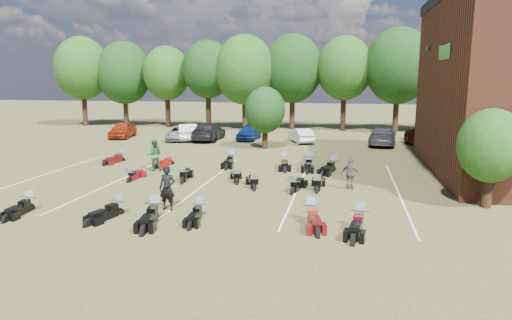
% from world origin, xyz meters
% --- Properties ---
extents(ground, '(160.00, 160.00, 0.00)m').
position_xyz_m(ground, '(0.00, 0.00, 0.00)').
color(ground, brown).
rests_on(ground, ground).
extents(car_0, '(2.60, 4.74, 1.53)m').
position_xyz_m(car_0, '(-16.42, 19.59, 0.76)').
color(car_0, maroon).
rests_on(car_0, ground).
extents(car_1, '(3.09, 4.76, 1.48)m').
position_xyz_m(car_1, '(-9.81, 19.21, 0.74)').
color(car_1, silver).
rests_on(car_1, ground).
extents(car_2, '(2.99, 4.96, 1.29)m').
position_xyz_m(car_2, '(-10.46, 19.00, 0.64)').
color(car_2, gray).
rests_on(car_2, ground).
extents(car_3, '(2.38, 5.45, 1.56)m').
position_xyz_m(car_3, '(-7.92, 19.44, 0.78)').
color(car_3, black).
rests_on(car_3, ground).
extents(car_4, '(1.77, 4.19, 1.41)m').
position_xyz_m(car_4, '(-4.36, 20.42, 0.71)').
color(car_4, '#0B1E52').
rests_on(car_4, ground).
extents(car_5, '(2.73, 4.10, 1.28)m').
position_xyz_m(car_5, '(0.48, 19.56, 0.64)').
color(car_5, silver).
rests_on(car_5, ground).
extents(car_6, '(3.61, 5.99, 1.55)m').
position_xyz_m(car_6, '(11.00, 18.90, 0.78)').
color(car_6, '#570506').
rests_on(car_6, ground).
extents(car_7, '(2.73, 5.53, 1.55)m').
position_xyz_m(car_7, '(7.38, 19.44, 0.77)').
color(car_7, '#3D3D42').
rests_on(car_7, ground).
extents(person_black, '(0.72, 0.48, 1.94)m').
position_xyz_m(person_black, '(-3.11, -2.12, 0.97)').
color(person_black, black).
rests_on(person_black, ground).
extents(person_green, '(1.14, 1.02, 1.96)m').
position_xyz_m(person_green, '(-7.10, 5.65, 0.98)').
color(person_green, '#246234').
rests_on(person_green, ground).
extents(person_grey, '(1.02, 0.63, 1.62)m').
position_xyz_m(person_grey, '(4.64, 3.14, 0.81)').
color(person_grey, '#544E48').
rests_on(person_grey, ground).
extents(motorcycle_0, '(0.86, 2.19, 1.19)m').
position_xyz_m(motorcycle_0, '(-8.92, -3.37, 0.00)').
color(motorcycle_0, black).
rests_on(motorcycle_0, ground).
extents(motorcycle_2, '(1.23, 2.30, 1.22)m').
position_xyz_m(motorcycle_2, '(-4.87, -3.22, 0.00)').
color(motorcycle_2, black).
rests_on(motorcycle_2, ground).
extents(motorcycle_3, '(0.81, 2.08, 1.14)m').
position_xyz_m(motorcycle_3, '(-1.45, -2.85, 0.00)').
color(motorcycle_3, black).
rests_on(motorcycle_3, ground).
extents(motorcycle_4, '(1.18, 2.54, 1.36)m').
position_xyz_m(motorcycle_4, '(-3.11, -3.48, 0.00)').
color(motorcycle_4, black).
rests_on(motorcycle_4, ground).
extents(motorcycle_5, '(1.11, 2.53, 1.36)m').
position_xyz_m(motorcycle_5, '(4.96, -2.94, 0.00)').
color(motorcycle_5, black).
rests_on(motorcycle_5, ground).
extents(motorcycle_6, '(1.24, 2.51, 1.34)m').
position_xyz_m(motorcycle_6, '(3.08, -2.46, 0.00)').
color(motorcycle_6, '#500B0C').
rests_on(motorcycle_6, ground).
extents(motorcycle_7, '(0.69, 2.02, 1.12)m').
position_xyz_m(motorcycle_7, '(-7.20, 2.53, 0.00)').
color(motorcycle_7, maroon).
rests_on(motorcycle_7, ground).
extents(motorcycle_9, '(1.22, 2.54, 1.36)m').
position_xyz_m(motorcycle_9, '(-4.26, 2.80, 0.00)').
color(motorcycle_9, black).
rests_on(motorcycle_9, ground).
extents(motorcycle_10, '(1.26, 2.28, 1.21)m').
position_xyz_m(motorcycle_10, '(-1.34, 3.23, 0.00)').
color(motorcycle_10, black).
rests_on(motorcycle_10, ground).
extents(motorcycle_11, '(1.09, 2.40, 1.29)m').
position_xyz_m(motorcycle_11, '(1.87, 1.71, 0.00)').
color(motorcycle_11, black).
rests_on(motorcycle_11, ground).
extents(motorcycle_12, '(1.30, 2.32, 1.23)m').
position_xyz_m(motorcycle_12, '(-0.16, 2.07, 0.00)').
color(motorcycle_12, black).
rests_on(motorcycle_12, ground).
extents(motorcycle_13, '(0.78, 2.38, 1.32)m').
position_xyz_m(motorcycle_13, '(3.02, 2.21, 0.00)').
color(motorcycle_13, black).
rests_on(motorcycle_13, ground).
extents(motorcycle_14, '(1.12, 2.24, 1.20)m').
position_xyz_m(motorcycle_14, '(-10.58, 8.11, 0.00)').
color(motorcycle_14, '#500C0B').
rests_on(motorcycle_14, ground).
extents(motorcycle_15, '(1.18, 2.09, 1.11)m').
position_xyz_m(motorcycle_15, '(-6.85, 7.69, 0.00)').
color(motorcycle_15, '#9B110B').
rests_on(motorcycle_15, ground).
extents(motorcycle_16, '(0.92, 2.47, 1.35)m').
position_xyz_m(motorcycle_16, '(-3.00, 8.59, 0.00)').
color(motorcycle_16, black).
rests_on(motorcycle_16, ground).
extents(motorcycle_17, '(1.10, 2.44, 1.31)m').
position_xyz_m(motorcycle_17, '(0.49, 8.46, 0.00)').
color(motorcycle_17, black).
rests_on(motorcycle_17, ground).
extents(motorcycle_18, '(1.12, 2.42, 1.30)m').
position_xyz_m(motorcycle_18, '(0.54, 8.49, 0.00)').
color(motorcycle_18, black).
rests_on(motorcycle_18, ground).
extents(motorcycle_19, '(0.82, 2.53, 1.41)m').
position_xyz_m(motorcycle_19, '(2.14, 8.44, 0.00)').
color(motorcycle_19, black).
rests_on(motorcycle_19, ground).
extents(motorcycle_20, '(1.46, 2.55, 1.36)m').
position_xyz_m(motorcycle_20, '(3.62, 7.61, 0.00)').
color(motorcycle_20, black).
rests_on(motorcycle_20, ground).
extents(tree_line, '(56.00, 6.00, 9.79)m').
position_xyz_m(tree_line, '(-1.00, 29.00, 6.31)').
color(tree_line, black).
rests_on(tree_line, ground).
extents(young_tree_near_building, '(2.80, 2.80, 4.16)m').
position_xyz_m(young_tree_near_building, '(10.50, 1.00, 2.75)').
color(young_tree_near_building, black).
rests_on(young_tree_near_building, ground).
extents(young_tree_midfield, '(3.20, 3.20, 4.70)m').
position_xyz_m(young_tree_midfield, '(-2.00, 15.50, 3.09)').
color(young_tree_midfield, black).
rests_on(young_tree_midfield, ground).
extents(parking_lines, '(20.10, 14.00, 0.01)m').
position_xyz_m(parking_lines, '(-3.00, 3.00, 0.01)').
color(parking_lines, silver).
rests_on(parking_lines, ground).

